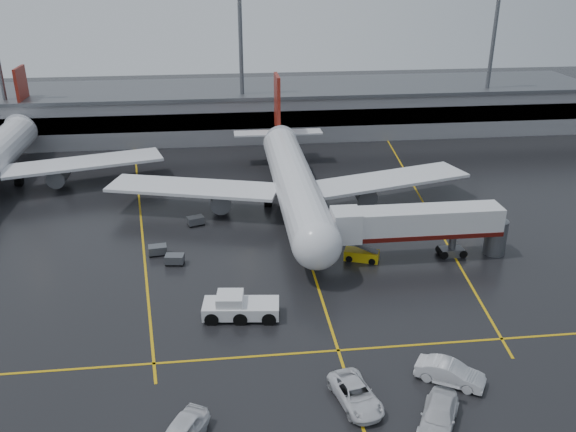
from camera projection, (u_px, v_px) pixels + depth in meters
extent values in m
plane|color=black|center=(303.00, 239.00, 71.38)|extent=(220.00, 220.00, 0.00)
cube|color=gold|center=(303.00, 239.00, 71.37)|extent=(0.25, 90.00, 0.02)
cube|color=gold|center=(338.00, 350.00, 51.34)|extent=(60.00, 0.25, 0.02)
cube|color=gold|center=(140.00, 214.00, 78.36)|extent=(9.99, 69.35, 0.02)
cube|color=gold|center=(423.00, 201.00, 82.39)|extent=(7.57, 69.64, 0.02)
cube|color=gray|center=(268.00, 111.00, 113.49)|extent=(120.00, 18.00, 8.00)
cube|color=black|center=(272.00, 120.00, 105.28)|extent=(120.00, 0.40, 3.00)
cube|color=#595B60|center=(268.00, 88.00, 111.78)|extent=(122.00, 19.00, 0.60)
cylinder|color=#595B60|center=(1.00, 76.00, 99.87)|extent=(0.70, 0.70, 25.00)
cylinder|color=#595B60|center=(242.00, 71.00, 104.10)|extent=(0.70, 0.70, 25.00)
cylinder|color=#595B60|center=(490.00, 66.00, 108.87)|extent=(0.70, 0.70, 25.00)
cylinder|color=silver|center=(294.00, 183.00, 76.99)|extent=(5.20, 36.00, 5.20)
sphere|color=silver|center=(317.00, 245.00, 60.59)|extent=(5.20, 5.20, 5.20)
cone|color=silver|center=(278.00, 134.00, 95.87)|extent=(4.94, 8.00, 4.94)
cube|color=maroon|center=(277.00, 102.00, 94.82)|extent=(0.50, 5.50, 8.50)
cube|color=silver|center=(278.00, 133.00, 95.79)|extent=(14.00, 3.00, 0.25)
cube|color=silver|center=(193.00, 187.00, 77.75)|extent=(22.80, 11.83, 0.40)
cube|color=silver|center=(389.00, 179.00, 80.50)|extent=(22.80, 11.83, 0.40)
cylinder|color=#595B60|center=(221.00, 199.00, 77.77)|extent=(2.60, 4.50, 2.60)
cylinder|color=#595B60|center=(364.00, 193.00, 79.78)|extent=(2.60, 4.50, 2.60)
cylinder|color=#595B60|center=(312.00, 259.00, 64.60)|extent=(0.56, 0.56, 2.00)
cylinder|color=#595B60|center=(268.00, 199.00, 80.66)|extent=(0.56, 0.56, 2.00)
cylinder|color=#595B60|center=(315.00, 196.00, 81.33)|extent=(0.56, 0.56, 2.00)
cylinder|color=black|center=(312.00, 264.00, 64.82)|extent=(0.40, 1.10, 1.10)
cylinder|color=black|center=(268.00, 202.00, 80.83)|extent=(1.00, 1.40, 1.40)
cylinder|color=black|center=(315.00, 200.00, 81.51)|extent=(1.00, 1.40, 1.40)
cone|color=silver|center=(26.00, 123.00, 102.35)|extent=(4.94, 8.00, 4.94)
cube|color=maroon|center=(23.00, 93.00, 101.31)|extent=(0.50, 5.50, 8.50)
cube|color=silver|center=(26.00, 121.00, 102.27)|extent=(14.00, 3.00, 0.25)
cube|color=silver|center=(84.00, 163.00, 86.98)|extent=(22.80, 11.83, 0.40)
cylinder|color=#595B60|center=(59.00, 175.00, 86.26)|extent=(2.60, 4.50, 2.60)
cylinder|color=#595B60|center=(19.00, 179.00, 87.82)|extent=(0.56, 0.56, 2.00)
cylinder|color=black|center=(19.00, 182.00, 87.99)|extent=(1.00, 1.40, 1.40)
cube|color=silver|center=(420.00, 221.00, 65.43)|extent=(18.00, 3.20, 3.00)
cube|color=#4B0D09|center=(419.00, 232.00, 65.95)|extent=(18.00, 3.30, 0.50)
cube|color=silver|center=(346.00, 225.00, 64.56)|extent=(3.00, 3.40, 3.30)
cylinder|color=#595B60|center=(452.00, 243.00, 67.01)|extent=(0.80, 0.80, 3.00)
cube|color=#595B60|center=(451.00, 252.00, 67.43)|extent=(2.60, 1.60, 0.90)
cylinder|color=#595B60|center=(496.00, 237.00, 67.34)|extent=(2.40, 2.40, 4.00)
cylinder|color=black|center=(442.00, 252.00, 67.31)|extent=(0.90, 1.80, 0.90)
cylinder|color=black|center=(461.00, 251.00, 67.54)|extent=(0.90, 1.80, 0.90)
cube|color=silver|center=(241.00, 308.00, 55.78)|extent=(7.29, 3.57, 1.20)
cube|color=silver|center=(230.00, 299.00, 55.37)|extent=(2.66, 2.66, 1.00)
cube|color=black|center=(230.00, 299.00, 55.37)|extent=(2.39, 2.39, 0.90)
cylinder|color=black|center=(213.00, 312.00, 55.90)|extent=(1.63, 3.14, 1.30)
cylinder|color=black|center=(241.00, 312.00, 55.92)|extent=(1.63, 3.14, 1.30)
cylinder|color=black|center=(269.00, 312.00, 55.93)|extent=(1.63, 3.14, 1.30)
cube|color=gold|center=(362.00, 255.00, 66.38)|extent=(4.08, 2.83, 1.15)
cube|color=#595B60|center=(362.00, 246.00, 65.95)|extent=(3.72, 2.20, 1.31)
cylinder|color=black|center=(350.00, 256.00, 66.78)|extent=(1.33, 1.92, 0.73)
cylinder|color=black|center=(373.00, 259.00, 66.20)|extent=(1.33, 1.92, 0.73)
imported|color=silver|center=(356.00, 394.00, 45.04)|extent=(3.82, 6.14, 1.58)
imported|color=silver|center=(439.00, 416.00, 42.85)|extent=(4.94, 6.30, 1.71)
imported|color=silver|center=(450.00, 373.00, 47.22)|extent=(5.52, 4.50, 1.77)
cube|color=#595B60|center=(175.00, 259.00, 65.43)|extent=(2.15, 1.55, 0.90)
cylinder|color=black|center=(167.00, 265.00, 65.17)|extent=(0.40, 0.20, 0.40)
cylinder|color=black|center=(181.00, 265.00, 65.15)|extent=(0.40, 0.20, 0.40)
cylinder|color=black|center=(169.00, 260.00, 66.09)|extent=(0.40, 0.20, 0.40)
cylinder|color=black|center=(183.00, 260.00, 66.07)|extent=(0.40, 0.20, 0.40)
cube|color=#595B60|center=(158.00, 250.00, 67.48)|extent=(2.14, 1.54, 0.90)
cylinder|color=black|center=(151.00, 256.00, 67.05)|extent=(0.40, 0.20, 0.40)
cylinder|color=black|center=(165.00, 254.00, 67.40)|extent=(0.40, 0.20, 0.40)
cylinder|color=black|center=(151.00, 252.00, 67.94)|extent=(0.40, 0.20, 0.40)
cylinder|color=black|center=(165.00, 251.00, 68.29)|extent=(0.40, 0.20, 0.40)
cube|color=#595B60|center=(196.00, 220.00, 74.93)|extent=(2.32, 1.89, 0.90)
cylinder|color=black|center=(191.00, 226.00, 74.38)|extent=(0.40, 0.20, 0.40)
cylinder|color=black|center=(203.00, 224.00, 75.02)|extent=(0.40, 0.20, 0.40)
cylinder|color=black|center=(188.00, 223.00, 75.21)|extent=(0.40, 0.20, 0.40)
cylinder|color=black|center=(201.00, 221.00, 75.85)|extent=(0.40, 0.20, 0.40)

